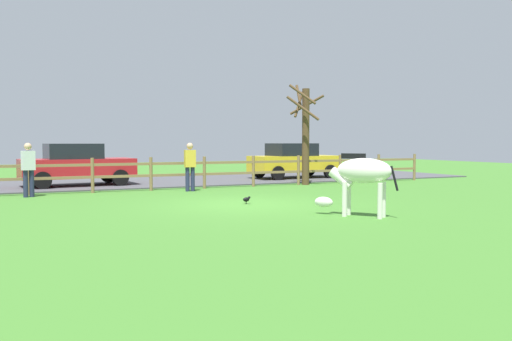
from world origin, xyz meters
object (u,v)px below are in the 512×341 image
parked_car_red (77,164)px  zebra (360,175)px  parked_car_yellow (294,160)px  bare_tree (305,131)px  visitor_left_of_tree (190,165)px  crow_on_grass (247,199)px  visitor_right_of_tree (28,167)px

parked_car_red → zebra: bearing=-65.6°
zebra → parked_car_yellow: parked_car_yellow is taller
bare_tree → visitor_left_of_tree: 5.09m
parked_car_yellow → parked_car_red: size_ratio=0.98×
crow_on_grass → parked_car_yellow: size_ratio=0.05×
parked_car_yellow → visitor_right_of_tree: (-11.05, -3.45, 0.06)m
visitor_left_of_tree → visitor_right_of_tree: 5.01m
parked_car_red → visitor_left_of_tree: (3.30, -3.41, 0.06)m
crow_on_grass → visitor_right_of_tree: 6.89m
parked_car_yellow → visitor_left_of_tree: size_ratio=2.49×
zebra → parked_car_yellow: (4.43, 11.06, -0.08)m
visitor_right_of_tree → zebra: bearing=-49.0°
parked_car_red → visitor_right_of_tree: visitor_right_of_tree is taller
bare_tree → visitor_right_of_tree: 9.99m
parked_car_yellow → visitor_right_of_tree: visitor_right_of_tree is taller
bare_tree → crow_on_grass: size_ratio=18.16×
bare_tree → parked_car_red: (-8.20, 2.68, -1.26)m
zebra → visitor_right_of_tree: 10.08m
visitor_right_of_tree → parked_car_yellow: bearing=17.3°
bare_tree → visitor_left_of_tree: bearing=-171.6°
zebra → crow_on_grass: (-1.33, 3.26, -0.80)m
zebra → parked_car_red: 11.85m
zebra → visitor_right_of_tree: size_ratio=1.00×
bare_tree → parked_car_yellow: bare_tree is taller
visitor_left_of_tree → bare_tree: bearing=8.4°
parked_car_red → visitor_right_of_tree: bearing=-118.3°
visitor_left_of_tree → parked_car_red: bearing=134.1°
bare_tree → visitor_right_of_tree: (-9.91, -0.49, -1.20)m
bare_tree → visitor_left_of_tree: size_ratio=2.38×
zebra → visitor_right_of_tree: (-6.61, 7.61, -0.02)m
parked_car_yellow → visitor_left_of_tree: bearing=-148.6°
crow_on_grass → visitor_left_of_tree: size_ratio=0.13×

